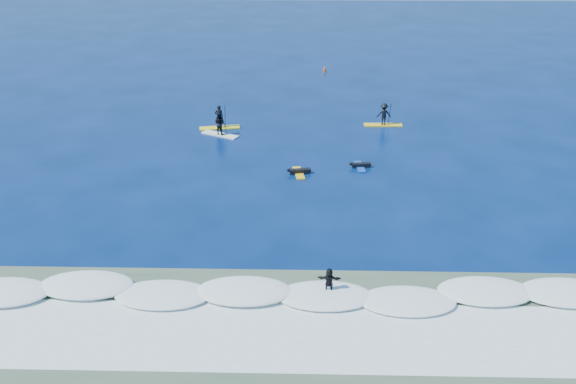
{
  "coord_description": "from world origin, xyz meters",
  "views": [
    {
      "loc": [
        -0.19,
        -36.29,
        18.46
      ],
      "look_at": [
        -1.08,
        0.79,
        0.6
      ],
      "focal_mm": 40.0,
      "sensor_mm": 36.0,
      "label": 1
    }
  ],
  "objects_px": {
    "marker_buoy": "(325,70)",
    "prone_paddler_near": "(299,172)",
    "prone_paddler_far": "(360,166)",
    "sup_paddler_left": "(219,120)",
    "sup_paddler_center": "(220,126)",
    "wave_surfer": "(329,282)",
    "sup_paddler_right": "(384,116)"
  },
  "relations": [
    {
      "from": "prone_paddler_near",
      "to": "prone_paddler_far",
      "type": "xyz_separation_m",
      "value": [
        4.4,
        1.22,
        -0.01
      ]
    },
    {
      "from": "wave_surfer",
      "to": "marker_buoy",
      "type": "xyz_separation_m",
      "value": [
        0.93,
        41.9,
        -0.49
      ]
    },
    {
      "from": "sup_paddler_right",
      "to": "prone_paddler_far",
      "type": "distance_m",
      "value": 9.38
    },
    {
      "from": "prone_paddler_near",
      "to": "prone_paddler_far",
      "type": "relative_size",
      "value": 1.1
    },
    {
      "from": "sup_paddler_left",
      "to": "wave_surfer",
      "type": "height_order",
      "value": "sup_paddler_left"
    },
    {
      "from": "sup_paddler_left",
      "to": "prone_paddler_far",
      "type": "xyz_separation_m",
      "value": [
        11.12,
        -7.94,
        -0.59
      ]
    },
    {
      "from": "sup_paddler_center",
      "to": "prone_paddler_far",
      "type": "relative_size",
      "value": 1.58
    },
    {
      "from": "sup_paddler_center",
      "to": "sup_paddler_right",
      "type": "relative_size",
      "value": 0.99
    },
    {
      "from": "sup_paddler_left",
      "to": "sup_paddler_center",
      "type": "xyz_separation_m",
      "value": [
        0.23,
        -1.61,
        0.1
      ]
    },
    {
      "from": "prone_paddler_near",
      "to": "prone_paddler_far",
      "type": "height_order",
      "value": "prone_paddler_near"
    },
    {
      "from": "sup_paddler_right",
      "to": "marker_buoy",
      "type": "height_order",
      "value": "sup_paddler_right"
    },
    {
      "from": "wave_surfer",
      "to": "sup_paddler_right",
      "type": "bearing_deg",
      "value": 82.42
    },
    {
      "from": "prone_paddler_near",
      "to": "sup_paddler_left",
      "type": "bearing_deg",
      "value": 26.46
    },
    {
      "from": "prone_paddler_near",
      "to": "wave_surfer",
      "type": "height_order",
      "value": "wave_surfer"
    },
    {
      "from": "sup_paddler_center",
      "to": "sup_paddler_right",
      "type": "bearing_deg",
      "value": 37.67
    },
    {
      "from": "sup_paddler_left",
      "to": "marker_buoy",
      "type": "height_order",
      "value": "sup_paddler_left"
    },
    {
      "from": "prone_paddler_far",
      "to": "sup_paddler_left",
      "type": "bearing_deg",
      "value": 47.91
    },
    {
      "from": "prone_paddler_near",
      "to": "marker_buoy",
      "type": "distance_m",
      "value": 27.24
    },
    {
      "from": "sup_paddler_right",
      "to": "prone_paddler_far",
      "type": "height_order",
      "value": "sup_paddler_right"
    },
    {
      "from": "marker_buoy",
      "to": "sup_paddler_center",
      "type": "bearing_deg",
      "value": -114.78
    },
    {
      "from": "sup_paddler_center",
      "to": "sup_paddler_right",
      "type": "distance_m",
      "value": 13.79
    },
    {
      "from": "sup_paddler_center",
      "to": "wave_surfer",
      "type": "height_order",
      "value": "sup_paddler_center"
    },
    {
      "from": "marker_buoy",
      "to": "prone_paddler_near",
      "type": "bearing_deg",
      "value": -95.36
    },
    {
      "from": "prone_paddler_far",
      "to": "marker_buoy",
      "type": "distance_m",
      "value": 25.97
    },
    {
      "from": "sup_paddler_left",
      "to": "marker_buoy",
      "type": "bearing_deg",
      "value": 52.42
    },
    {
      "from": "prone_paddler_near",
      "to": "wave_surfer",
      "type": "bearing_deg",
      "value": 176.41
    },
    {
      "from": "sup_paddler_left",
      "to": "marker_buoy",
      "type": "distance_m",
      "value": 20.21
    },
    {
      "from": "sup_paddler_center",
      "to": "wave_surfer",
      "type": "distance_m",
      "value": 23.75
    },
    {
      "from": "prone_paddler_near",
      "to": "marker_buoy",
      "type": "bearing_deg",
      "value": -15.17
    },
    {
      "from": "wave_surfer",
      "to": "sup_paddler_left",
      "type": "bearing_deg",
      "value": 113.9
    },
    {
      "from": "sup_paddler_left",
      "to": "prone_paddler_near",
      "type": "relative_size",
      "value": 1.54
    },
    {
      "from": "sup_paddler_right",
      "to": "prone_paddler_near",
      "type": "relative_size",
      "value": 1.45
    }
  ]
}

